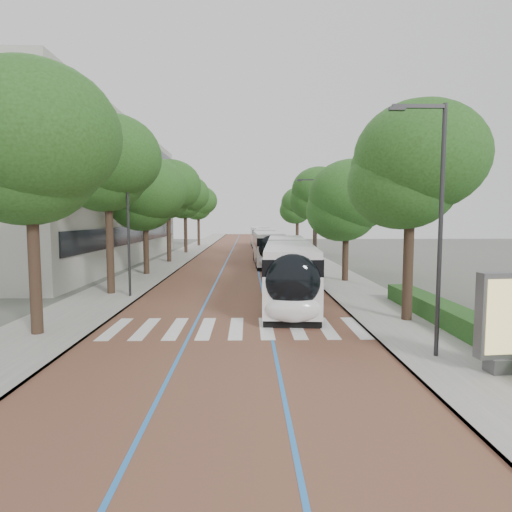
{
  "coord_description": "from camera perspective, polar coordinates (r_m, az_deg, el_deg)",
  "views": [
    {
      "loc": [
        0.68,
        -16.44,
        4.56
      ],
      "look_at": [
        1.16,
        8.23,
        2.4
      ],
      "focal_mm": 30.0,
      "sensor_mm": 36.0,
      "label": 1
    }
  ],
  "objects": [
    {
      "name": "office_building",
      "position": [
        48.86,
        -25.7,
        7.38
      ],
      "size": [
        18.11,
        40.0,
        14.0
      ],
      "color": "#9C9B91",
      "rests_on": "ground"
    },
    {
      "name": "bus_queued_0",
      "position": [
        42.21,
        1.55,
        1.01
      ],
      "size": [
        2.75,
        12.44,
        3.2
      ],
      "rotation": [
        0.0,
        0.0,
        0.02
      ],
      "color": "silver",
      "rests_on": "ground"
    },
    {
      "name": "sidewalk_left",
      "position": [
        57.21,
        -9.33,
        0.42
      ],
      "size": [
        4.0,
        140.0,
        0.12
      ],
      "primitive_type": "cube",
      "color": "gray",
      "rests_on": "ground"
    },
    {
      "name": "ad_panel",
      "position": [
        14.24,
        29.86,
        -7.46
      ],
      "size": [
        1.43,
        0.6,
        2.91
      ],
      "rotation": [
        0.0,
        0.0,
        0.1
      ],
      "color": "#59595B",
      "rests_on": "sidewalk_right"
    },
    {
      "name": "bus_queued_2",
      "position": [
        69.21,
        0.44,
        2.57
      ],
      "size": [
        2.75,
        12.44,
        3.2
      ],
      "rotation": [
        0.0,
        0.0,
        0.02
      ],
      "color": "silver",
      "rests_on": "ground"
    },
    {
      "name": "hedge",
      "position": [
        18.91,
        25.61,
        -7.83
      ],
      "size": [
        1.2,
        14.0,
        0.8
      ],
      "primitive_type": "cube",
      "color": "#194116",
      "rests_on": "sidewalk_right"
    },
    {
      "name": "streetlight_near",
      "position": [
        14.7,
        22.82,
        5.62
      ],
      "size": [
        1.82,
        0.2,
        8.0
      ],
      "color": "#2C2C2E",
      "rests_on": "sidewalk_right"
    },
    {
      "name": "road",
      "position": [
        56.63,
        -1.8,
        0.39
      ],
      "size": [
        11.0,
        140.0,
        0.02
      ],
      "primitive_type": "cube",
      "color": "brown",
      "rests_on": "ground"
    },
    {
      "name": "trees_right",
      "position": [
        37.67,
        9.71,
        7.52
      ],
      "size": [
        5.98,
        47.37,
        9.29
      ],
      "color": "black",
      "rests_on": "ground"
    },
    {
      "name": "sidewalk_right",
      "position": [
        57.03,
        5.76,
        0.45
      ],
      "size": [
        4.0,
        140.0,
        0.12
      ],
      "primitive_type": "cube",
      "color": "gray",
      "rests_on": "ground"
    },
    {
      "name": "lamp_post_left",
      "position": [
        25.37,
        -16.65,
        3.8
      ],
      "size": [
        0.14,
        0.14,
        8.0
      ],
      "primitive_type": "cylinder",
      "color": "#2C2C2E",
      "rests_on": "sidewalk_left"
    },
    {
      "name": "streetlight_far",
      "position": [
        38.9,
        7.7,
        5.34
      ],
      "size": [
        1.82,
        0.2,
        8.0
      ],
      "color": "#2C2C2E",
      "rests_on": "sidewalk_right"
    },
    {
      "name": "lead_bus",
      "position": [
        25.96,
        4.27,
        -1.5
      ],
      "size": [
        3.78,
        18.52,
        3.2
      ],
      "rotation": [
        0.0,
        0.0,
        -0.07
      ],
      "color": "black",
      "rests_on": "ground"
    },
    {
      "name": "lane_line_left",
      "position": [
        56.67,
        -3.41,
        0.4
      ],
      "size": [
        0.12,
        126.0,
        0.01
      ],
      "primitive_type": "cube",
      "color": "blue",
      "rests_on": "road"
    },
    {
      "name": "kerb_left",
      "position": [
        56.97,
        -7.44,
        0.43
      ],
      "size": [
        0.2,
        140.0,
        0.14
      ],
      "primitive_type": "cube",
      "color": "gray",
      "rests_on": "ground"
    },
    {
      "name": "kerb_right",
      "position": [
        56.84,
        3.86,
        0.45
      ],
      "size": [
        0.2,
        140.0,
        0.14
      ],
      "primitive_type": "cube",
      "color": "gray",
      "rests_on": "ground"
    },
    {
      "name": "lane_line_right",
      "position": [
        56.63,
        -0.18,
        0.41
      ],
      "size": [
        0.12,
        126.0,
        0.01
      ],
      "primitive_type": "cube",
      "color": "blue",
      "rests_on": "road"
    },
    {
      "name": "ground",
      "position": [
        17.08,
        -3.42,
        -10.49
      ],
      "size": [
        160.0,
        160.0,
        0.0
      ],
      "primitive_type": "plane",
      "color": "#51544C",
      "rests_on": "ground"
    },
    {
      "name": "zebra_crossing",
      "position": [
        18.03,
        -2.65,
        -9.57
      ],
      "size": [
        10.55,
        3.6,
        0.01
      ],
      "color": "silver",
      "rests_on": "ground"
    },
    {
      "name": "bus_queued_1",
      "position": [
        54.99,
        1.22,
        1.94
      ],
      "size": [
        3.13,
        12.51,
        3.2
      ],
      "rotation": [
        0.0,
        0.0,
        -0.05
      ],
      "color": "silver",
      "rests_on": "ground"
    },
    {
      "name": "trees_left",
      "position": [
        41.05,
        -12.74,
        8.3
      ],
      "size": [
        6.3,
        61.01,
        9.98
      ],
      "color": "black",
      "rests_on": "ground"
    }
  ]
}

